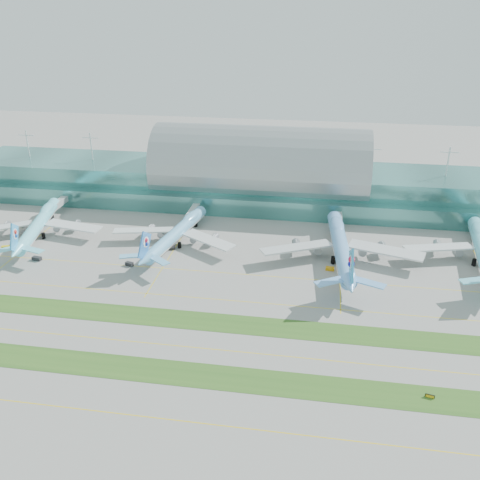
% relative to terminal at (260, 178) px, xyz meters
% --- Properties ---
extents(ground, '(700.00, 700.00, 0.00)m').
position_rel_terminal_xyz_m(ground, '(-0.01, -128.79, -14.23)').
color(ground, gray).
rests_on(ground, ground).
extents(terminal, '(340.00, 69.10, 36.00)m').
position_rel_terminal_xyz_m(terminal, '(0.00, 0.00, 0.00)').
color(terminal, '#3D7A75').
rests_on(terminal, ground).
extents(grass_strip_near, '(420.00, 12.00, 0.08)m').
position_rel_terminal_xyz_m(grass_strip_near, '(-0.01, -156.79, -14.19)').
color(grass_strip_near, '#2D591E').
rests_on(grass_strip_near, ground).
extents(grass_strip_far, '(420.00, 12.00, 0.08)m').
position_rel_terminal_xyz_m(grass_strip_far, '(-0.01, -126.79, -14.19)').
color(grass_strip_far, '#2D591E').
rests_on(grass_strip_far, ground).
extents(taxiline_a, '(420.00, 0.35, 0.01)m').
position_rel_terminal_xyz_m(taxiline_a, '(-0.01, -176.79, -14.22)').
color(taxiline_a, yellow).
rests_on(taxiline_a, ground).
extents(taxiline_b, '(420.00, 0.35, 0.01)m').
position_rel_terminal_xyz_m(taxiline_b, '(-0.01, -142.79, -14.22)').
color(taxiline_b, yellow).
rests_on(taxiline_b, ground).
extents(taxiline_c, '(420.00, 0.35, 0.01)m').
position_rel_terminal_xyz_m(taxiline_c, '(-0.01, -110.79, -14.22)').
color(taxiline_c, yellow).
rests_on(taxiline_c, ground).
extents(taxiline_d, '(420.00, 0.35, 0.01)m').
position_rel_terminal_xyz_m(taxiline_d, '(-0.01, -88.79, -14.22)').
color(taxiline_d, yellow).
rests_on(taxiline_d, ground).
extents(airliner_a, '(62.82, 72.29, 20.05)m').
position_rel_terminal_xyz_m(airliner_a, '(-102.01, -64.21, -8.04)').
color(airliner_a, '#70E2F7').
rests_on(airliner_a, ground).
extents(airliner_b, '(61.94, 71.07, 19.64)m').
position_rel_terminal_xyz_m(airliner_b, '(-31.92, -63.05, -8.17)').
color(airliner_b, '#6DBEF0').
rests_on(airliner_b, ground).
extents(airliner_c, '(72.51, 82.58, 22.72)m').
position_rel_terminal_xyz_m(airliner_c, '(44.51, -67.48, -7.22)').
color(airliner_c, '#6DADF1').
rests_on(airliner_c, ground).
extents(gse_a, '(3.98, 2.70, 1.48)m').
position_rel_terminal_xyz_m(gse_a, '(-110.13, -81.53, -13.49)').
color(gse_a, '#D1BB0C').
rests_on(gse_a, ground).
extents(gse_b, '(4.33, 2.52, 1.61)m').
position_rel_terminal_xyz_m(gse_b, '(-89.92, -90.16, -13.42)').
color(gse_b, black).
rests_on(gse_b, ground).
extents(gse_c, '(3.82, 2.70, 1.65)m').
position_rel_terminal_xyz_m(gse_c, '(-46.97, -88.81, -13.40)').
color(gse_c, black).
rests_on(gse_c, ground).
extents(gse_d, '(3.43, 2.36, 1.48)m').
position_rel_terminal_xyz_m(gse_d, '(-32.87, -70.11, -13.49)').
color(gse_d, black).
rests_on(gse_d, ground).
extents(gse_e, '(3.86, 2.29, 1.46)m').
position_rel_terminal_xyz_m(gse_e, '(40.31, -79.29, -13.50)').
color(gse_e, '#C1800B').
rests_on(gse_e, ground).
extents(gse_f, '(3.93, 1.76, 1.33)m').
position_rel_terminal_xyz_m(gse_f, '(48.42, -85.92, -13.56)').
color(gse_f, black).
rests_on(gse_f, ground).
extents(taxiway_sign_east, '(2.79, 0.93, 1.19)m').
position_rel_terminal_xyz_m(taxiway_sign_east, '(70.00, -156.05, -13.64)').
color(taxiway_sign_east, black).
rests_on(taxiway_sign_east, ground).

